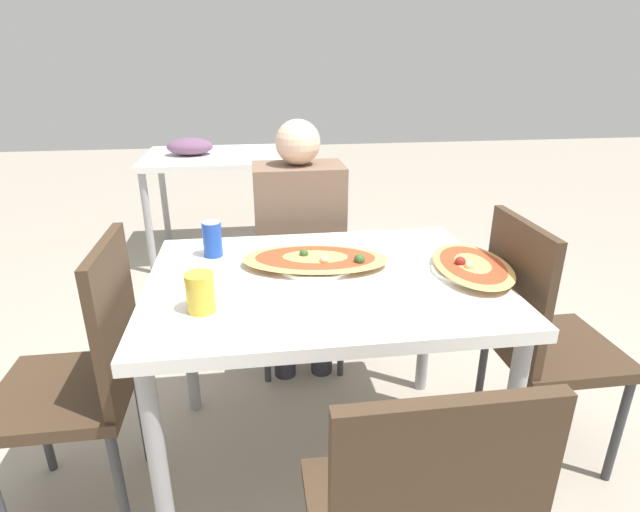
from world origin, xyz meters
TOP-DOWN VIEW (x-y plane):
  - ground_plane at (0.00, 0.00)m, footprint 14.00×14.00m
  - dining_table at (0.00, 0.00)m, footprint 1.11×0.83m
  - chair_far_seated at (-0.01, 0.75)m, footprint 0.40×0.40m
  - chair_side_left at (-0.74, -0.09)m, footprint 0.40×0.40m
  - chair_side_right at (0.74, -0.07)m, footprint 0.40×0.40m
  - person_seated at (-0.01, 0.63)m, footprint 0.39×0.27m
  - pizza_main at (-0.01, 0.09)m, footprint 0.52×0.33m
  - soda_can at (-0.36, 0.23)m, footprint 0.07×0.07m
  - drink_glass at (-0.37, -0.18)m, footprint 0.08×0.08m
  - pizza_second at (0.48, -0.03)m, footprint 0.28×0.41m
  - background_table at (-0.45, 2.21)m, footprint 1.10×0.80m

SIDE VIEW (x-z plane):
  - ground_plane at x=0.00m, z-range 0.00..0.00m
  - chair_far_seated at x=-0.01m, z-range 0.06..0.98m
  - chair_side_left at x=-0.74m, z-range 0.06..0.98m
  - chair_side_right at x=0.74m, z-range 0.06..0.98m
  - dining_table at x=0.00m, z-range 0.29..1.04m
  - person_seated at x=-0.01m, z-range 0.10..1.27m
  - background_table at x=-0.45m, z-range 0.26..1.12m
  - pizza_second at x=0.48m, z-range 0.74..0.79m
  - pizza_main at x=-0.01m, z-range 0.74..0.80m
  - drink_glass at x=-0.37m, z-range 0.75..0.86m
  - soda_can at x=-0.36m, z-range 0.75..0.87m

